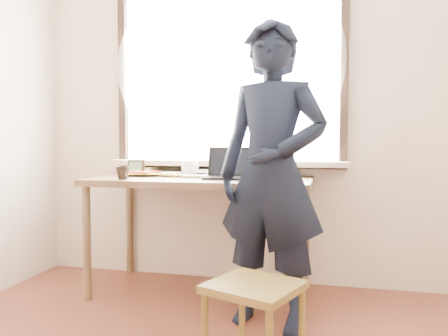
% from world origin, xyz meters
% --- Properties ---
extents(desk, '(1.56, 0.78, 0.84)m').
position_xyz_m(desk, '(-0.31, 1.63, 0.75)').
color(desk, brown).
rests_on(desk, ground).
extents(laptop, '(0.33, 0.28, 0.22)m').
position_xyz_m(laptop, '(-0.10, 1.60, 0.89)').
color(laptop, black).
rests_on(laptop, desk).
extents(mug_white, '(0.15, 0.15, 0.11)m').
position_xyz_m(mug_white, '(-0.45, 1.79, 0.89)').
color(mug_white, white).
rests_on(mug_white, desk).
extents(mug_dark, '(0.14, 0.14, 0.09)m').
position_xyz_m(mug_dark, '(-0.80, 1.37, 0.88)').
color(mug_dark, black).
rests_on(mug_dark, desk).
extents(mouse, '(0.09, 0.06, 0.03)m').
position_xyz_m(mouse, '(0.11, 1.53, 0.85)').
color(mouse, black).
rests_on(mouse, desk).
extents(desk_clutter, '(0.94, 0.54, 0.06)m').
position_xyz_m(desk_clutter, '(-0.49, 1.78, 0.86)').
color(desk_clutter, gold).
rests_on(desk_clutter, desk).
extents(book_a, '(0.19, 0.25, 0.02)m').
position_xyz_m(book_a, '(-0.64, 1.87, 0.85)').
color(book_a, white).
rests_on(book_a, desk).
extents(book_b, '(0.34, 0.33, 0.02)m').
position_xyz_m(book_b, '(0.10, 1.88, 0.85)').
color(book_b, white).
rests_on(book_b, desk).
extents(picture_frame, '(0.14, 0.02, 0.11)m').
position_xyz_m(picture_frame, '(-0.86, 1.73, 0.89)').
color(picture_frame, black).
rests_on(picture_frame, desk).
extents(work_chair, '(0.52, 0.51, 0.41)m').
position_xyz_m(work_chair, '(0.23, 0.67, 0.35)').
color(work_chair, olive).
rests_on(work_chair, ground).
extents(person, '(0.74, 0.57, 1.80)m').
position_xyz_m(person, '(0.25, 1.18, 0.90)').
color(person, black).
rests_on(person, ground).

